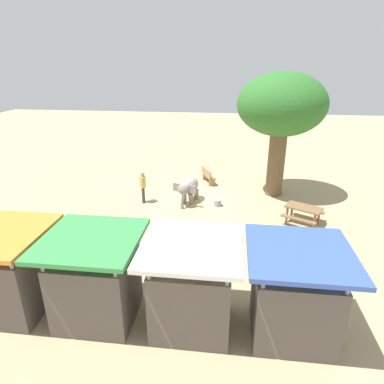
{
  "coord_description": "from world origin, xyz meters",
  "views": [
    {
      "loc": [
        -1.6,
        15.93,
        6.72
      ],
      "look_at": [
        0.17,
        1.23,
        0.8
      ],
      "focal_mm": 31.0,
      "sensor_mm": 36.0,
      "label": 1
    }
  ],
  "objects": [
    {
      "name": "shade_tree_main",
      "position": [
        -3.96,
        -1.01,
        4.57
      ],
      "size": [
        4.37,
        4.0,
        6.26
      ],
      "color": "brown",
      "rests_on": "ground_plane"
    },
    {
      "name": "elephant",
      "position": [
        0.4,
        0.63,
        0.79
      ],
      "size": [
        1.29,
        1.8,
        1.24
      ],
      "rotation": [
        0.0,
        0.0,
        1.29
      ],
      "color": "gray",
      "rests_on": "ground_plane"
    },
    {
      "name": "market_stall_white",
      "position": [
        -0.74,
        8.91,
        1.14
      ],
      "size": [
        2.5,
        2.5,
        2.52
      ],
      "color": "#59514C",
      "rests_on": "ground_plane"
    },
    {
      "name": "picnic_table_near",
      "position": [
        -4.86,
        2.34,
        0.59
      ],
      "size": [
        2.02,
        2.02,
        0.78
      ],
      "rotation": [
        0.0,
        0.0,
        5.79
      ],
      "color": "brown",
      "rests_on": "ground_plane"
    },
    {
      "name": "ground_plane",
      "position": [
        0.0,
        0.0,
        0.0
      ],
      "size": [
        60.0,
        60.0,
        0.0
      ],
      "primitive_type": "plane",
      "color": "tan"
    },
    {
      "name": "feed_bucket",
      "position": [
        -1.06,
        0.91,
        0.16
      ],
      "size": [
        0.36,
        0.36,
        0.32
      ],
      "primitive_type": "cylinder",
      "color": "gray",
      "rests_on": "ground_plane"
    },
    {
      "name": "market_stall_green",
      "position": [
        1.86,
        8.91,
        1.14
      ],
      "size": [
        2.5,
        2.5,
        2.52
      ],
      "color": "#59514C",
      "rests_on": "ground_plane"
    },
    {
      "name": "person_handler",
      "position": [
        2.68,
        0.92,
        0.95
      ],
      "size": [
        0.32,
        0.5,
        1.62
      ],
      "rotation": [
        0.0,
        0.0,
        -2.94
      ],
      "color": "#3F3833",
      "rests_on": "ground_plane"
    },
    {
      "name": "market_stall_orange",
      "position": [
        4.46,
        8.91,
        1.14
      ],
      "size": [
        2.5,
        2.5,
        2.52
      ],
      "color": "#59514C",
      "rests_on": "ground_plane"
    },
    {
      "name": "market_stall_blue",
      "position": [
        -3.34,
        8.91,
        1.14
      ],
      "size": [
        2.5,
        2.5,
        2.52
      ],
      "color": "#59514C",
      "rests_on": "ground_plane"
    },
    {
      "name": "wooden_bench",
      "position": [
        -0.33,
        -2.32,
        0.47
      ],
      "size": [
        0.95,
        1.44,
        0.88
      ],
      "rotation": [
        0.0,
        0.0,
        2.0
      ],
      "color": "#9E7A51",
      "rests_on": "ground_plane"
    }
  ]
}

